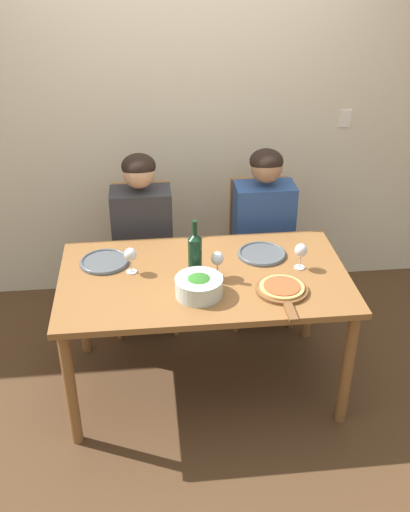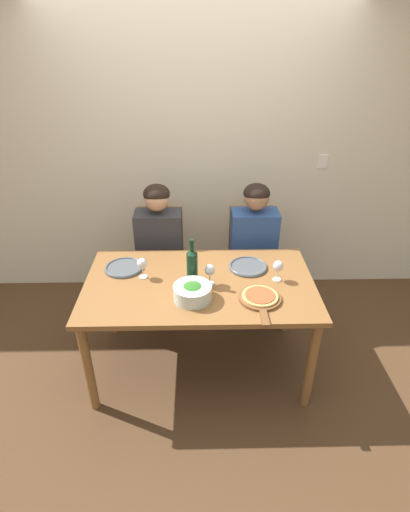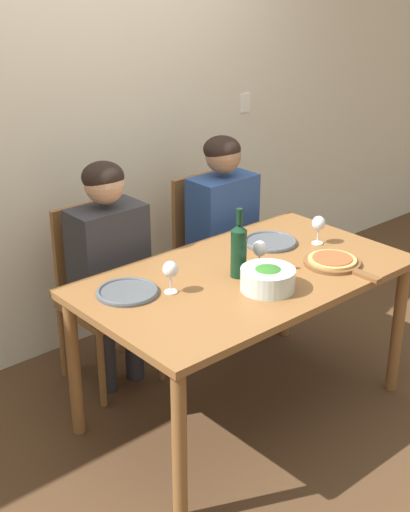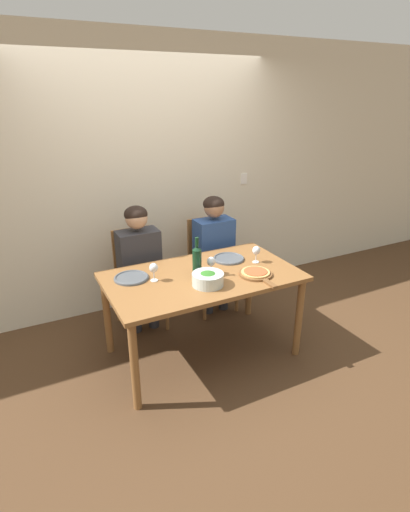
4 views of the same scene
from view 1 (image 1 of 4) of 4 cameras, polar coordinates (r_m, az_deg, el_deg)
ground_plane at (r=3.73m, az=-0.09°, el=-11.87°), size 40.00×40.00×0.00m
back_wall at (r=4.11m, az=-1.88°, el=13.91°), size 10.00×0.06×2.70m
dining_table at (r=3.31m, az=-0.10°, el=-3.09°), size 1.58×0.90×0.76m
chair_left at (r=4.04m, az=-5.86°, el=0.49°), size 0.42×0.42×0.96m
chair_right at (r=4.11m, az=5.18°, el=1.07°), size 0.42×0.42×0.96m
person_woman at (r=3.83m, az=-6.00°, el=2.63°), size 0.47×0.51×1.22m
person_man at (r=3.90m, az=5.64°, el=3.19°), size 0.47×0.51×1.22m
wine_bottle at (r=3.19m, az=-0.96°, el=0.19°), size 0.07×0.07×0.33m
broccoli_bowl at (r=3.08m, az=-0.58°, el=-2.89°), size 0.25×0.25×0.11m
dinner_plate_left at (r=3.42m, az=-9.54°, el=-0.52°), size 0.28×0.28×0.02m
dinner_plate_right at (r=3.47m, az=5.44°, el=0.22°), size 0.28×0.28×0.02m
pizza_on_board at (r=3.14m, az=7.36°, el=-3.19°), size 0.27×0.41×0.04m
wine_glass_left at (r=3.26m, az=-7.11°, el=0.02°), size 0.07×0.07×0.15m
wine_glass_right at (r=3.32m, az=9.12°, el=0.42°), size 0.07×0.07×0.15m
wine_glass_centre at (r=3.20m, az=1.20°, el=-0.35°), size 0.07×0.07×0.15m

